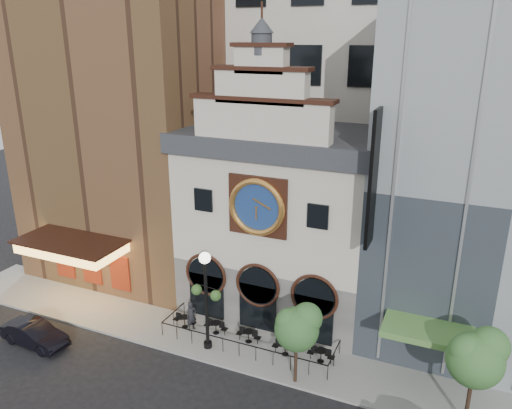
{
  "coord_description": "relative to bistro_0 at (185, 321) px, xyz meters",
  "views": [
    {
      "loc": [
        10.79,
        -21.03,
        17.92
      ],
      "look_at": [
        -1.03,
        6.0,
        7.87
      ],
      "focal_mm": 35.0,
      "sensor_mm": 36.0,
      "label": 1
    }
  ],
  "objects": [
    {
      "name": "bistro_0",
      "position": [
        0.0,
        0.0,
        0.0
      ],
      "size": [
        1.58,
        0.68,
        0.9
      ],
      "color": "black",
      "rests_on": "sidewalk"
    },
    {
      "name": "theater_building",
      "position": [
        -8.5,
        7.41,
        11.99
      ],
      "size": [
        14.0,
        15.6,
        25.0
      ],
      "color": "brown",
      "rests_on": "ground"
    },
    {
      "name": "bistro_3",
      "position": [
        6.91,
        -0.15,
        0.0
      ],
      "size": [
        1.58,
        0.68,
        0.9
      ],
      "color": "black",
      "rests_on": "sidewalk"
    },
    {
      "name": "retail_building",
      "position": [
        17.5,
        7.44,
        9.53
      ],
      "size": [
        14.0,
        14.4,
        20.0
      ],
      "color": "gray",
      "rests_on": "ground"
    },
    {
      "name": "car_left",
      "position": [
        -7.46,
        -5.08,
        0.12
      ],
      "size": [
        4.54,
        1.84,
        1.46
      ],
      "primitive_type": "imported",
      "rotation": [
        0.0,
        0.0,
        1.51
      ],
      "color": "black",
      "rests_on": "ground"
    },
    {
      "name": "bistro_1",
      "position": [
        2.15,
        0.2,
        0.0
      ],
      "size": [
        1.58,
        0.68,
        0.9
      ],
      "color": "black",
      "rests_on": "sidewalk"
    },
    {
      "name": "bistro_2",
      "position": [
        4.42,
        0.16,
        0.0
      ],
      "size": [
        1.58,
        0.68,
        0.9
      ],
      "color": "black",
      "rests_on": "sidewalk"
    },
    {
      "name": "office_tower",
      "position": [
        4.5,
        17.45,
        19.39
      ],
      "size": [
        20.0,
        16.0,
        40.0
      ],
      "primitive_type": "cube",
      "color": "beige",
      "rests_on": "ground"
    },
    {
      "name": "bistro_4",
      "position": [
        9.01,
        0.05,
        0.0
      ],
      "size": [
        1.58,
        0.68,
        0.9
      ],
      "color": "black",
      "rests_on": "sidewalk"
    },
    {
      "name": "lamppost",
      "position": [
        2.4,
        -1.3,
        3.38
      ],
      "size": [
        1.98,
        0.8,
        6.21
      ],
      "rotation": [
        0.0,
        0.0,
        -0.12
      ],
      "color": "black",
      "rests_on": "sidewalk"
    },
    {
      "name": "ground",
      "position": [
        4.5,
        -2.55,
        -0.61
      ],
      "size": [
        120.0,
        120.0,
        0.0
      ],
      "primitive_type": "plane",
      "color": "black",
      "rests_on": "ground"
    },
    {
      "name": "sidewalk",
      "position": [
        4.5,
        -0.05,
        -0.54
      ],
      "size": [
        44.0,
        5.0,
        0.15
      ],
      "primitive_type": "cube",
      "color": "gray",
      "rests_on": "ground"
    },
    {
      "name": "tree_left",
      "position": [
        8.28,
        -2.12,
        2.98
      ],
      "size": [
        2.44,
        2.35,
        4.69
      ],
      "color": "#382619",
      "rests_on": "sidewalk"
    },
    {
      "name": "cafe_railing",
      "position": [
        4.5,
        -0.05,
        -0.01
      ],
      "size": [
        10.6,
        2.6,
        0.9
      ],
      "primitive_type": null,
      "color": "black",
      "rests_on": "sidewalk"
    },
    {
      "name": "pedestrian",
      "position": [
        0.56,
        -0.05,
        0.51
      ],
      "size": [
        0.74,
        0.84,
        1.94
      ],
      "primitive_type": "imported",
      "rotation": [
        0.0,
        0.0,
        1.09
      ],
      "color": "black",
      "rests_on": "sidewalk"
    },
    {
      "name": "clock_building",
      "position": [
        4.5,
        5.27,
        6.07
      ],
      "size": [
        12.6,
        8.78,
        18.65
      ],
      "color": "#605E5B",
      "rests_on": "ground"
    },
    {
      "name": "tree_right",
      "position": [
        16.81,
        -1.78,
        3.37
      ],
      "size": [
        2.71,
        2.61,
        5.22
      ],
      "color": "#382619",
      "rests_on": "sidewalk"
    }
  ]
}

